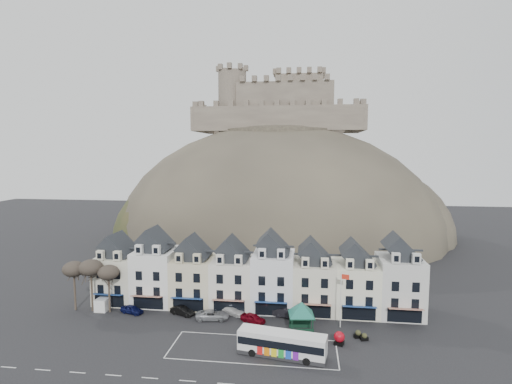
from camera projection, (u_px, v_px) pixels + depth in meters
ground at (237, 353)px, 52.05m from camera, size 300.00×300.00×0.00m
coach_bay_markings at (253, 349)px, 53.03m from camera, size 22.00×7.50×0.01m
townhouse_terrace at (254, 276)px, 67.24m from camera, size 54.40×9.35×11.80m
castle_hill at (281, 238)px, 119.90m from camera, size 100.00×76.00×68.00m
castle at (281, 105)px, 122.73m from camera, size 50.20×22.20×22.00m
tree_left_far at (74, 269)px, 65.39m from camera, size 3.61×3.61×8.24m
tree_left_mid at (91, 268)px, 64.97m from camera, size 3.78×3.78×8.64m
tree_left_near at (108, 273)px, 64.66m from camera, size 3.43×3.43×7.84m
bus at (282, 343)px, 51.06m from camera, size 11.63×4.57×3.20m
bus_shelter at (301, 309)px, 57.64m from camera, size 7.15×7.15×4.57m
red_buoy at (339, 338)px, 54.26m from camera, size 1.52×1.52×1.81m
flagpole at (341, 296)px, 59.08m from camera, size 1.18×0.41×8.46m
white_van at (106, 302)px, 66.91m from camera, size 1.96×4.40×2.00m
planter_west at (358, 334)px, 56.18m from camera, size 1.26×0.91×1.13m
planter_east at (364, 337)px, 55.42m from camera, size 1.16×0.76×1.06m
car_navy at (132, 309)px, 64.64m from camera, size 4.18×2.64×1.32m
car_black at (182, 311)px, 64.03m from camera, size 4.35×2.89×1.36m
car_silver at (213, 315)px, 62.32m from camera, size 5.38×3.05×1.44m
car_white at (232, 311)px, 64.19m from camera, size 4.66×3.37×1.25m
car_maroon at (253, 318)px, 61.25m from camera, size 4.33×3.16×1.37m
car_charcoal at (287, 313)px, 63.05m from camera, size 4.88×2.75×1.52m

